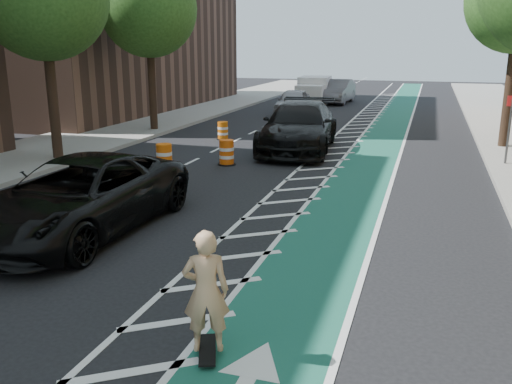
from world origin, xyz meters
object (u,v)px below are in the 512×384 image
at_px(skateboarder, 206,291).
at_px(suv_far, 299,127).
at_px(barrel_a, 164,158).
at_px(suv_near, 80,196).

bearing_deg(skateboarder, suv_far, -102.93).
relative_size(skateboarder, barrel_a, 1.88).
height_order(skateboarder, suv_far, suv_far).
distance_m(skateboarder, barrel_a, 11.65).
height_order(suv_near, suv_far, suv_far).
xyz_separation_m(skateboarder, suv_near, (-4.70, 3.88, -0.12)).
height_order(skateboarder, barrel_a, skateboarder).
height_order(suv_near, barrel_a, suv_near).
bearing_deg(skateboarder, barrel_a, -81.80).
bearing_deg(skateboarder, suv_near, -61.10).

